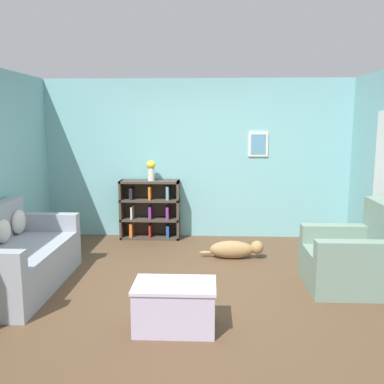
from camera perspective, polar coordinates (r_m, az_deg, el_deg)
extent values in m
plane|color=brown|center=(5.19, -0.20, -12.25)|extent=(14.00, 14.00, 0.00)
cube|color=#7AB7BC|center=(7.10, 0.65, 4.43)|extent=(5.60, 0.10, 2.60)
cube|color=silver|center=(7.06, 8.82, 6.32)|extent=(0.32, 0.02, 0.40)
cube|color=#568EAD|center=(7.05, 8.83, 6.32)|extent=(0.24, 0.01, 0.32)
cube|color=#9399A3|center=(5.40, -22.15, -9.40)|extent=(0.91, 1.82, 0.48)
cube|color=#9399A3|center=(6.04, -19.10, -3.79)|extent=(0.91, 0.16, 0.23)
ellipsoid|color=beige|center=(5.59, -23.89, -4.82)|extent=(0.14, 0.29, 0.29)
ellipsoid|color=beige|center=(5.96, -22.10, -3.72)|extent=(0.14, 0.31, 0.31)
cube|color=#42382D|center=(7.14, -9.34, -2.30)|extent=(0.04, 0.31, 0.96)
cube|color=#42382D|center=(7.01, -1.84, -2.40)|extent=(0.04, 0.31, 0.96)
cube|color=#42382D|center=(7.20, -5.46, -2.12)|extent=(0.97, 0.02, 0.96)
cube|color=#42382D|center=(7.17, -5.57, -5.99)|extent=(0.97, 0.31, 0.04)
cube|color=#42382D|center=(7.10, -5.61, -3.62)|extent=(0.97, 0.31, 0.04)
cube|color=#42382D|center=(7.03, -5.65, -1.07)|extent=(0.97, 0.31, 0.04)
cube|color=#42382D|center=(6.98, -5.69, 1.38)|extent=(0.97, 0.31, 0.04)
cube|color=orange|center=(7.18, -8.03, -5.01)|extent=(0.04, 0.23, 0.25)
cube|color=silver|center=(7.11, -7.96, -2.69)|extent=(0.03, 0.23, 0.20)
cube|color=black|center=(7.05, -8.03, -0.17)|extent=(0.05, 0.23, 0.19)
cube|color=#B22823|center=(7.13, -5.56, -5.17)|extent=(0.03, 0.23, 0.22)
cube|color=#7A2D84|center=(7.06, -5.56, -2.71)|extent=(0.04, 0.23, 0.20)
cube|color=orange|center=(7.00, -5.59, -0.09)|extent=(0.04, 0.23, 0.21)
cube|color=#234C9E|center=(7.10, -3.20, -5.24)|extent=(0.04, 0.23, 0.21)
cube|color=#7A2D84|center=(7.03, -3.25, -2.74)|extent=(0.04, 0.23, 0.20)
cube|color=#60939E|center=(6.96, -3.24, -0.07)|extent=(0.04, 0.23, 0.22)
cube|color=gray|center=(5.36, 20.07, -9.64)|extent=(0.96, 0.91, 0.44)
cube|color=gray|center=(4.94, 21.56, -7.37)|extent=(0.96, 0.18, 0.22)
cube|color=gray|center=(5.60, 19.15, -5.27)|extent=(0.96, 0.18, 0.22)
cube|color=#BCB2D1|center=(4.11, -2.31, -14.96)|extent=(0.74, 0.47, 0.44)
cube|color=silver|center=(4.03, -2.33, -12.30)|extent=(0.76, 0.49, 0.03)
ellipsoid|color=#9E7A4C|center=(6.12, 5.31, -7.65)|extent=(0.62, 0.23, 0.25)
sphere|color=#9E7A4C|center=(6.13, 8.67, -7.30)|extent=(0.19, 0.19, 0.19)
ellipsoid|color=#9E7A4C|center=(6.16, 1.92, -8.09)|extent=(0.20, 0.05, 0.05)
cylinder|color=silver|center=(6.96, -5.47, 2.33)|extent=(0.11, 0.11, 0.20)
sphere|color=yellow|center=(6.95, -5.49, 3.63)|extent=(0.14, 0.14, 0.14)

